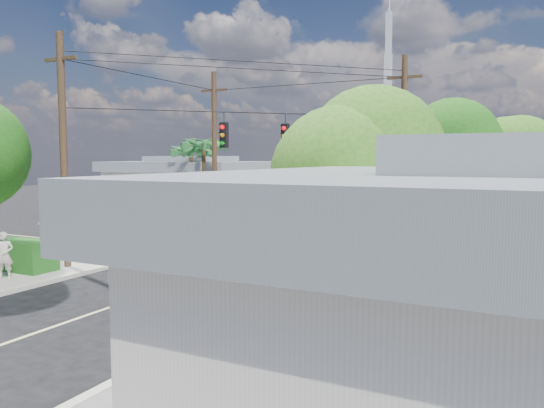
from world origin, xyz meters
The scene contains 17 objects.
ground centered at (0.00, 0.00, 0.00)m, with size 120.00×120.00×0.00m, color black.
sidewalk_ne centered at (10.88, 10.88, 0.07)m, with size 14.12×14.12×0.14m.
sidewalk_nw centered at (-10.88, 10.88, 0.07)m, with size 14.12×14.12×0.14m.
road_markings centered at (0.00, -1.47, 0.01)m, with size 32.00×32.00×0.01m.
building_nw centered at (-12.00, 12.46, 2.22)m, with size 10.80×10.20×4.30m.
radio_tower centered at (0.50, 20.00, 5.64)m, with size 0.80×0.80×17.00m.
tree_ne_front centered at (7.21, 6.76, 4.77)m, with size 4.21×4.14×6.66m.
tree_ne_back centered at (9.81, 8.96, 4.19)m, with size 3.77×3.66×5.82m.
tree_se centered at (7.01, -7.24, 4.04)m, with size 3.67×3.54×5.62m.
palm_nw_front centered at (-7.50, 7.50, 5.04)m, with size 3.01×3.08×5.59m.
palm_nw_back centered at (-9.50, 9.00, 4.67)m, with size 3.01×3.08×5.19m.
utility_poles centered at (-1.58, 1.60, 4.67)m, with size 12.00×10.68×9.00m.
picket_fence centered at (-7.80, -5.60, 0.68)m, with size 5.94×0.06×1.00m.
vending_boxes centered at (6.50, 6.20, 0.69)m, with size 1.90×0.50×1.10m.
delivery_truck centered at (-0.34, 1.18, 1.66)m, with size 5.52×7.71×3.28m.
parked_car centered at (11.16, 1.97, 0.85)m, with size 2.81×6.10×1.70m, color silver.
pedestrian centered at (-5.48, -7.66, 0.96)m, with size 0.60×0.39×1.63m, color beige.
Camera 1 is at (10.99, -19.56, 4.32)m, focal length 35.00 mm.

